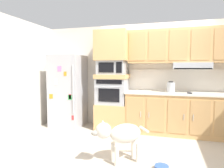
{
  "coord_description": "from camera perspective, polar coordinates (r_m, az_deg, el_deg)",
  "views": [
    {
      "loc": [
        0.35,
        -3.75,
        1.43
      ],
      "look_at": [
        -0.81,
        0.28,
        1.11
      ],
      "focal_mm": 31.73,
      "sensor_mm": 36.0,
      "label": 1
    }
  ],
  "objects": [
    {
      "name": "ground_plane",
      "position": [
        4.03,
        10.48,
        -16.46
      ],
      "size": [
        9.6,
        9.6,
        0.0
      ],
      "primitive_type": "plane",
      "color": "#B2A899"
    },
    {
      "name": "back_kitchen_wall",
      "position": [
        4.88,
        11.96,
        2.18
      ],
      "size": [
        6.2,
        0.12,
        2.5
      ],
      "primitive_type": "cube",
      "color": "beige",
      "rests_on": "ground"
    },
    {
      "name": "side_panel_left",
      "position": [
        4.9,
        -23.95,
        1.91
      ],
      "size": [
        0.12,
        7.1,
        2.5
      ],
      "primitive_type": "cube",
      "color": "beige",
      "rests_on": "ground"
    },
    {
      "name": "refrigerator",
      "position": [
        5.08,
        -12.54,
        -1.93
      ],
      "size": [
        0.76,
        0.73,
        1.76
      ],
      "color": "#ADADB2",
      "rests_on": "ground"
    },
    {
      "name": "oven_base_cabinet",
      "position": [
        4.81,
        0.12,
        -9.18
      ],
      "size": [
        0.74,
        0.62,
        0.6
      ],
      "primitive_type": "cube",
      "color": "tan",
      "rests_on": "ground"
    },
    {
      "name": "built_in_oven",
      "position": [
        4.71,
        0.12,
        -2.07
      ],
      "size": [
        0.7,
        0.62,
        0.6
      ],
      "color": "#A8AAAF",
      "rests_on": "oven_base_cabinet"
    },
    {
      "name": "appliance_mid_shelf",
      "position": [
        4.68,
        0.13,
        2.19
      ],
      "size": [
        0.74,
        0.62,
        0.1
      ],
      "primitive_type": "cube",
      "color": "tan",
      "rests_on": "built_in_oven"
    },
    {
      "name": "microwave",
      "position": [
        4.68,
        0.12,
        4.76
      ],
      "size": [
        0.64,
        0.54,
        0.32
      ],
      "color": "#A8AAAF",
      "rests_on": "appliance_mid_shelf"
    },
    {
      "name": "appliance_upper_cabinet",
      "position": [
        4.71,
        0.13,
        10.85
      ],
      "size": [
        0.74,
        0.62,
        0.68
      ],
      "primitive_type": "cube",
      "color": "tan",
      "rests_on": "microwave"
    },
    {
      "name": "lower_cabinet_run",
      "position": [
        4.65,
        23.54,
        -8.27
      ],
      "size": [
        3.06,
        0.63,
        0.88
      ],
      "color": "tan",
      "rests_on": "ground"
    },
    {
      "name": "countertop_slab",
      "position": [
        4.57,
        23.71,
        -2.63
      ],
      "size": [
        3.1,
        0.64,
        0.04
      ],
      "primitive_type": "cube",
      "color": "silver",
      "rests_on": "lower_cabinet_run"
    },
    {
      "name": "backsplash_panel",
      "position": [
        4.84,
        23.36,
        0.95
      ],
      "size": [
        3.1,
        0.02,
        0.5
      ],
      "primitive_type": "cube",
      "color": "silver",
      "rests_on": "countertop_slab"
    },
    {
      "name": "upper_cabinet_with_hood",
      "position": [
        4.69,
        23.77,
        9.82
      ],
      "size": [
        3.06,
        0.48,
        0.88
      ],
      "color": "tan",
      "rests_on": "backsplash_panel"
    },
    {
      "name": "screwdriver",
      "position": [
        4.37,
        21.53,
        -2.42
      ],
      "size": [
        0.16,
        0.17,
        0.03
      ],
      "color": "black",
      "rests_on": "countertop_slab"
    },
    {
      "name": "electric_kettle",
      "position": [
        4.47,
        16.59,
        -0.87
      ],
      "size": [
        0.17,
        0.17,
        0.24
      ],
      "color": "#A8AAAF",
      "rests_on": "countertop_slab"
    },
    {
      "name": "dog",
      "position": [
        3.1,
        2.45,
        -14.26
      ],
      "size": [
        0.8,
        0.61,
        0.66
      ],
      "rotation": [
        0.0,
        0.0,
        -2.52
      ],
      "color": "beige",
      "rests_on": "ground"
    },
    {
      "name": "dog_food_bowl",
      "position": [
        3.12,
        14.11,
        -22.31
      ],
      "size": [
        0.2,
        0.2,
        0.06
      ],
      "color": "#3359A5",
      "rests_on": "ground"
    }
  ]
}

